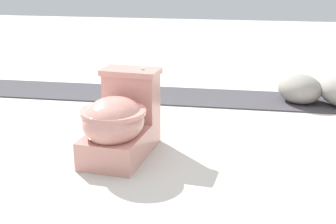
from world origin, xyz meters
TOP-DOWN VIEW (x-y plane):
  - ground_plane at (0.00, 0.00)m, footprint 14.00×14.00m
  - gravel_strip at (-1.37, 0.50)m, footprint 0.56×8.00m
  - toilet at (-0.02, 0.02)m, footprint 0.67×0.44m
  - boulder_near at (-1.37, 1.23)m, footprint 0.52×0.50m

SIDE VIEW (x-z plane):
  - ground_plane at x=0.00m, z-range 0.00..0.00m
  - gravel_strip at x=-1.37m, z-range 0.00..0.01m
  - boulder_near at x=-1.37m, z-range 0.00..0.25m
  - toilet at x=-0.02m, z-range -0.04..0.48m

